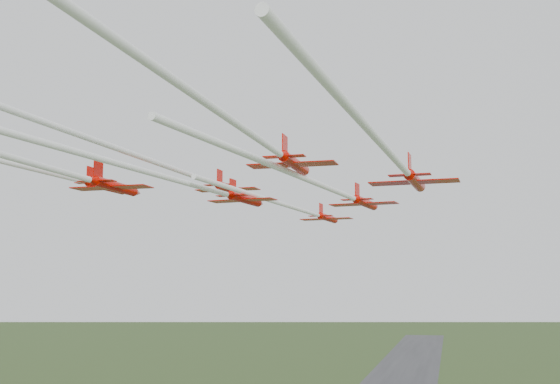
% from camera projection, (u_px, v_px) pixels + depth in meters
% --- Properties ---
extents(jet_lead, '(10.29, 50.00, 2.44)m').
position_uv_depth(jet_lead, '(303.00, 210.00, 99.88)').
color(jet_lead, '#D20A00').
extents(jet_row2_left, '(9.17, 54.92, 2.71)m').
position_uv_depth(jet_row2_left, '(192.00, 175.00, 88.04)').
color(jet_row2_left, '#D20A00').
extents(jet_row2_right, '(13.36, 59.06, 2.77)m').
position_uv_depth(jet_row2_right, '(332.00, 189.00, 83.10)').
color(jet_row2_right, '#D20A00').
extents(jet_row3_left, '(9.76, 66.54, 2.51)m').
position_uv_depth(jet_row3_left, '(8.00, 163.00, 72.29)').
color(jet_row3_left, '#D20A00').
extents(jet_row3_mid, '(11.71, 57.11, 2.44)m').
position_uv_depth(jet_row3_mid, '(184.00, 182.00, 70.22)').
color(jet_row3_mid, '#D20A00').
extents(jet_row3_right, '(9.73, 56.28, 2.87)m').
position_uv_depth(jet_row3_right, '(397.00, 161.00, 64.02)').
color(jet_row3_right, '#D20A00').
extents(jet_row4_left, '(8.87, 43.36, 2.65)m').
position_uv_depth(jet_row4_left, '(72.00, 174.00, 68.15)').
color(jet_row4_left, '#D20A00').
extents(jet_row4_right, '(8.90, 53.56, 2.66)m').
position_uv_depth(jet_row4_right, '(258.00, 138.00, 58.08)').
color(jet_row4_right, '#D20A00').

